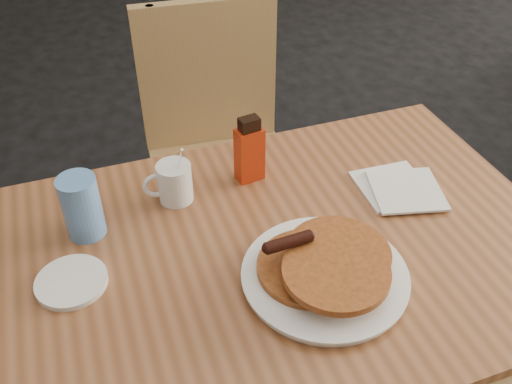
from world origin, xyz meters
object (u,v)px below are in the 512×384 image
at_px(syrup_bottle, 249,151).
at_px(pancake_plate, 326,270).
at_px(blue_tumbler, 82,207).
at_px(main_table, 277,262).
at_px(chair_main_far, 217,132).
at_px(coffee_mug, 174,182).

bearing_deg(syrup_bottle, pancake_plate, -93.33).
bearing_deg(blue_tumbler, main_table, -22.26).
relative_size(main_table, chair_main_far, 1.33).
xyz_separation_m(coffee_mug, syrup_bottle, (0.18, 0.03, 0.03)).
relative_size(main_table, coffee_mug, 8.91).
distance_m(main_table, chair_main_far, 0.73).
distance_m(chair_main_far, blue_tumbler, 0.73).
distance_m(main_table, coffee_mug, 0.29).
relative_size(main_table, syrup_bottle, 7.84).
relative_size(coffee_mug, syrup_bottle, 0.88).
distance_m(main_table, pancake_plate, 0.14).
bearing_deg(chair_main_far, blue_tumbler, -124.06).
height_order(pancake_plate, coffee_mug, coffee_mug).
distance_m(pancake_plate, blue_tumbler, 0.50).
bearing_deg(syrup_bottle, chair_main_far, 75.24).
xyz_separation_m(pancake_plate, coffee_mug, (-0.24, 0.32, 0.02)).
bearing_deg(pancake_plate, syrup_bottle, 99.14).
height_order(pancake_plate, syrup_bottle, syrup_bottle).
bearing_deg(coffee_mug, pancake_plate, -50.37).
distance_m(pancake_plate, syrup_bottle, 0.35).
bearing_deg(blue_tumbler, syrup_bottle, 13.19).
relative_size(pancake_plate, coffee_mug, 2.23).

